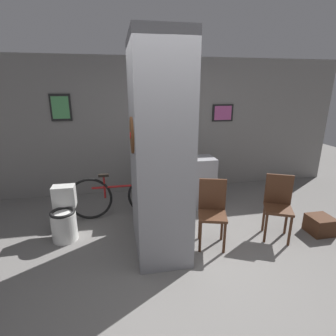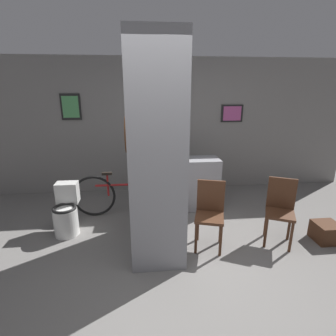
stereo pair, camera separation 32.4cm
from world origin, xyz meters
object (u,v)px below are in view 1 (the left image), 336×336
chair_near_pillar (212,210)px  chair_by_doorway (278,204)px  bottle_tall (168,154)px  toilet (64,217)px  bicycle (120,196)px

chair_near_pillar → chair_by_doorway: same height
chair_near_pillar → bottle_tall: size_ratio=3.24×
toilet → chair_by_doorway: (2.94, -0.54, 0.18)m
chair_by_doorway → bicycle: size_ratio=0.55×
toilet → bottle_tall: (1.60, 0.59, 0.68)m
bicycle → bottle_tall: (0.81, 0.10, 0.63)m
bottle_tall → chair_by_doorway: bearing=-40.0°
toilet → chair_by_doorway: 3.00m
bicycle → chair_by_doorway: bearing=-25.4°
chair_near_pillar → chair_by_doorway: size_ratio=1.00×
toilet → bicycle: (0.79, 0.49, 0.05)m
chair_by_doorway → bottle_tall: bottle_tall is taller
chair_by_doorway → bottle_tall: (-1.34, 1.13, 0.50)m
bottle_tall → bicycle: bearing=-172.7°
toilet → chair_near_pillar: (1.98, -0.53, 0.18)m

